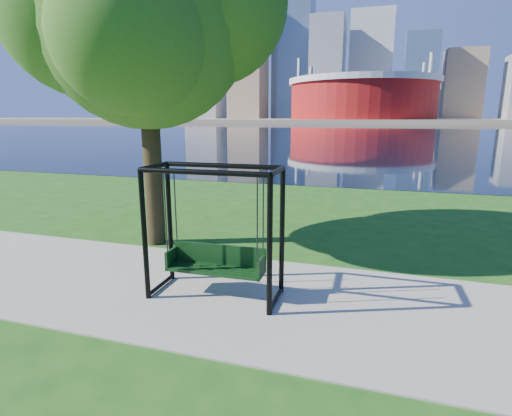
% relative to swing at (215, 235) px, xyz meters
% --- Properties ---
extents(ground, '(900.00, 900.00, 0.00)m').
position_rel_swing_xyz_m(ground, '(0.60, 0.57, -1.18)').
color(ground, '#1E5114').
rests_on(ground, ground).
extents(path, '(120.00, 4.00, 0.03)m').
position_rel_swing_xyz_m(path, '(0.60, 0.07, -1.17)').
color(path, '#9E937F').
rests_on(path, ground).
extents(river, '(900.00, 180.00, 0.02)m').
position_rel_swing_xyz_m(river, '(0.60, 102.57, -1.17)').
color(river, black).
rests_on(river, ground).
extents(far_bank, '(900.00, 228.00, 2.00)m').
position_rel_swing_xyz_m(far_bank, '(0.60, 306.57, -0.18)').
color(far_bank, '#937F60').
rests_on(far_bank, ground).
extents(stadium, '(83.00, 83.00, 32.00)m').
position_rel_swing_xyz_m(stadium, '(-9.40, 235.57, 13.04)').
color(stadium, maroon).
rests_on(stadium, far_bank).
extents(skyline, '(392.00, 66.00, 96.50)m').
position_rel_swing_xyz_m(skyline, '(-3.67, 319.96, 34.71)').
color(skyline, gray).
rests_on(skyline, far_bank).
extents(swing, '(2.41, 1.09, 2.45)m').
position_rel_swing_xyz_m(swing, '(0.00, 0.00, 0.00)').
color(swing, black).
rests_on(swing, ground).
extents(park_tree, '(6.57, 5.93, 8.16)m').
position_rel_swing_xyz_m(park_tree, '(-2.83, 2.57, 4.48)').
color(park_tree, black).
rests_on(park_tree, ground).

